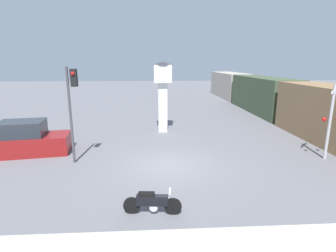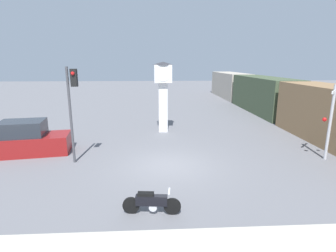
% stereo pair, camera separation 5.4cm
% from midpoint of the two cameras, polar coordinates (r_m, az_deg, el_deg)
% --- Properties ---
extents(ground_plane, '(120.00, 120.00, 0.00)m').
position_cam_midpoint_polar(ground_plane, '(12.60, 0.02, -8.59)').
color(ground_plane, slate).
extents(motorcycle, '(1.89, 0.41, 0.83)m').
position_cam_midpoint_polar(motorcycle, '(8.76, -3.66, -16.28)').
color(motorcycle, black).
rests_on(motorcycle, ground_plane).
extents(clock_tower, '(1.41, 1.41, 4.83)m').
position_cam_midpoint_polar(clock_tower, '(18.16, -1.26, 8.71)').
color(clock_tower, white).
rests_on(clock_tower, ground_plane).
extents(freight_train, '(2.80, 33.83, 3.40)m').
position_cam_midpoint_polar(freight_train, '(27.82, 19.81, 6.48)').
color(freight_train, olive).
rests_on(freight_train, ground_plane).
extents(traffic_light, '(0.50, 0.35, 4.60)m').
position_cam_midpoint_polar(traffic_light, '(12.98, -20.27, 5.61)').
color(traffic_light, '#47474C').
rests_on(traffic_light, ground_plane).
extents(railroad_crossing_signal, '(0.90, 0.82, 3.76)m').
position_cam_midpoint_polar(railroad_crossing_signal, '(15.12, 31.76, 1.23)').
color(railroad_crossing_signal, '#B7B7BC').
rests_on(railroad_crossing_signal, ground_plane).
extents(parked_car, '(4.43, 2.43, 1.80)m').
position_cam_midpoint_polar(parked_car, '(15.85, -28.56, -2.75)').
color(parked_car, maroon).
rests_on(parked_car, ground_plane).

